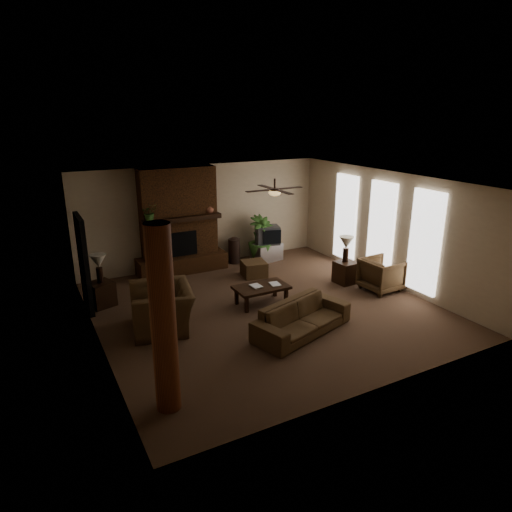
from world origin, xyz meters
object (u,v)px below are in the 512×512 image
floor_plant (261,248)px  sofa (302,313)px  tv_stand (267,252)px  side_table_left (101,294)px  log_column (163,321)px  lamp_right (346,244)px  floor_vase (234,248)px  lamp_left (99,263)px  armchair_left (162,301)px  armchair_right (382,273)px  coffee_table (261,289)px  side_table_right (346,272)px  ottoman (254,269)px

floor_plant → sofa: bearing=-108.4°
tv_stand → sofa: bearing=-120.1°
tv_stand → side_table_left: size_ratio=1.55×
log_column → lamp_right: (5.52, 2.84, -0.40)m
floor_vase → lamp_left: (-3.90, -1.31, 0.57)m
armchair_left → armchair_right: size_ratio=1.52×
floor_vase → side_table_left: floor_vase is taller
sofa → side_table_left: 4.55m
tv_stand → coffee_table: bearing=-131.1°
log_column → side_table_right: (5.52, 2.79, -1.12)m
armchair_left → lamp_right: 4.87m
side_table_left → log_column: bearing=-87.3°
sofa → coffee_table: 1.58m
side_table_left → sofa: bearing=-44.5°
log_column → side_table_left: 4.39m
coffee_table → side_table_right: side_table_right is taller
coffee_table → lamp_left: 3.62m
coffee_table → lamp_left: size_ratio=1.85×
floor_vase → lamp_right: 3.30m
sofa → lamp_left: size_ratio=3.29×
armchair_left → coffee_table: size_ratio=1.11×
log_column → floor_plant: 7.04m
tv_stand → lamp_right: 2.71m
log_column → side_table_left: bearing=92.7°
floor_plant → side_table_left: floor_plant is taller
coffee_table → side_table_left: size_ratio=2.18×
lamp_left → sofa: bearing=-44.6°
sofa → armchair_left: 2.79m
sofa → armchair_right: size_ratio=2.45×
floor_vase → side_table_left: bearing=-161.5°
tv_stand → side_table_right: side_table_right is taller
coffee_table → side_table_left: (-3.20, 1.61, -0.10)m
lamp_left → lamp_right: (5.71, -1.39, 0.00)m
coffee_table → ottoman: 1.82m
sofa → tv_stand: bearing=52.4°
ottoman → lamp_left: (-3.88, -0.07, 0.80)m
floor_vase → side_table_right: size_ratio=1.40×
coffee_table → side_table_left: bearing=153.3°
lamp_right → tv_stand: bearing=110.1°
log_column → lamp_right: size_ratio=4.31×
floor_vase → side_table_left: (-3.91, -1.31, -0.16)m
lamp_left → lamp_right: size_ratio=1.00×
ottoman → lamp_right: 2.48m
armchair_left → floor_plant: armchair_left is taller
sofa → floor_vase: bearing=64.4°
armchair_right → floor_vase: (-2.25, 3.55, -0.01)m
floor_plant → side_table_left: size_ratio=2.41×
armchair_right → tv_stand: size_ratio=1.03×
tv_stand → lamp_left: size_ratio=1.31×
side_table_left → lamp_left: size_ratio=0.85×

